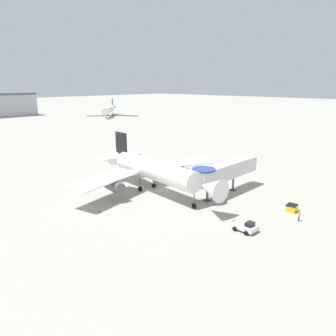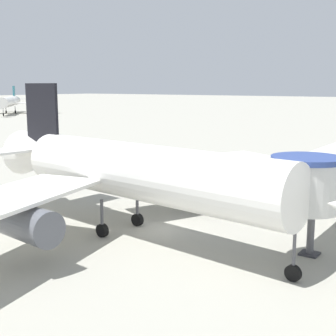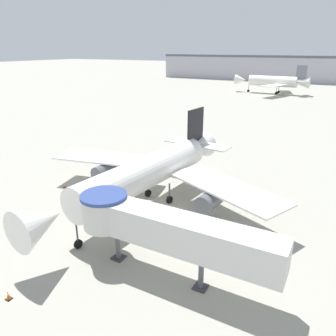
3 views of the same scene
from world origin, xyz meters
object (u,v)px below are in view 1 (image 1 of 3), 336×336
traffic_cone_near_nose (234,219)px  traffic_cone_port_wing (100,210)px  background_jet_teal_tail (110,109)px  ground_crew_marshaller (299,215)px  main_airplane (153,170)px  traffic_cone_starboard_wing (205,179)px  jet_bridge (222,172)px  pushback_tug_white (245,226)px  service_container_yellow (292,208)px

traffic_cone_near_nose → traffic_cone_port_wing: bearing=124.1°
traffic_cone_near_nose → background_jet_teal_tail: bearing=60.0°
ground_crew_marshaller → main_airplane: bearing=-77.6°
traffic_cone_near_nose → traffic_cone_starboard_wing: bearing=49.5°
traffic_cone_port_wing → background_jet_teal_tail: background_jet_teal_tail is taller
traffic_cone_starboard_wing → background_jet_teal_tail: bearing=61.6°
jet_bridge → traffic_cone_starboard_wing: 10.27m
pushback_tug_white → ground_crew_marshaller: size_ratio=2.12×
traffic_cone_near_nose → ground_crew_marshaller: 9.83m
service_container_yellow → traffic_cone_port_wing: size_ratio=3.28×
ground_crew_marshaller → jet_bridge: bearing=-96.6°
jet_bridge → pushback_tug_white: size_ratio=5.09×
traffic_cone_starboard_wing → traffic_cone_port_wing: bearing=176.4°
main_airplane → jet_bridge: size_ratio=1.86×
traffic_cone_starboard_wing → main_airplane: bearing=167.9°
traffic_cone_port_wing → ground_crew_marshaller: ground_crew_marshaller is taller
main_airplane → pushback_tug_white: bearing=-91.2°
background_jet_teal_tail → jet_bridge: bearing=-73.8°
main_airplane → traffic_cone_near_nose: bearing=-87.2°
background_jet_teal_tail → traffic_cone_starboard_wing: bearing=-73.5°
jet_bridge → service_container_yellow: (1.42, -12.86, -3.92)m
traffic_cone_starboard_wing → background_jet_teal_tail: (68.64, 126.76, 3.97)m
traffic_cone_starboard_wing → traffic_cone_port_wing: (-25.78, 1.60, -0.09)m
main_airplane → traffic_cone_port_wing: (-13.04, -1.12, -4.03)m
main_airplane → traffic_cone_starboard_wing: size_ratio=40.56×
service_container_yellow → traffic_cone_starboard_wing: bearing=79.6°
traffic_cone_port_wing → ground_crew_marshaller: (18.87, -24.76, 0.65)m
main_airplane → service_container_yellow: size_ratio=15.82×
pushback_tug_white → service_container_yellow: size_ratio=1.67×
jet_bridge → traffic_cone_starboard_wing: size_ratio=21.81×
traffic_cone_starboard_wing → ground_crew_marshaller: 24.18m
service_container_yellow → background_jet_teal_tail: background_jet_teal_tail is taller
jet_bridge → main_airplane: bearing=125.5°
traffic_cone_starboard_wing → traffic_cone_port_wing: 25.83m
main_airplane → traffic_cone_port_wing: size_ratio=51.97×
service_container_yellow → traffic_cone_port_wing: (-21.97, 22.29, -0.27)m
traffic_cone_near_nose → pushback_tug_white: bearing=-119.9°
service_container_yellow → ground_crew_marshaller: (-3.10, -2.47, 0.38)m
service_container_yellow → traffic_cone_port_wing: service_container_yellow is taller
service_container_yellow → traffic_cone_near_nose: service_container_yellow is taller
pushback_tug_white → traffic_cone_port_wing: bearing=119.0°
background_jet_teal_tail → ground_crew_marshaller: bearing=-71.8°
traffic_cone_starboard_wing → background_jet_teal_tail: size_ratio=0.03×
main_airplane → traffic_cone_port_wing: 13.70m
traffic_cone_near_nose → traffic_cone_port_wing: size_ratio=1.16×
jet_bridge → service_container_yellow: 13.52m
traffic_cone_near_nose → ground_crew_marshaller: bearing=-45.7°
jet_bridge → pushback_tug_white: bearing=-132.3°
traffic_cone_near_nose → background_jet_teal_tail: background_jet_teal_tail is taller
traffic_cone_starboard_wing → service_container_yellow: bearing=-100.4°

